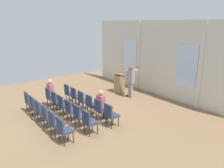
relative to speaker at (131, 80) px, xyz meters
The scene contains 25 objects.
ground_plane 4.00m from the speaker, 85.37° to the right, with size 14.11×14.11×0.00m, color #846647.
rear_partition 1.89m from the speaker, 77.91° to the left, with size 9.99×0.14×4.05m.
speaker is the anchor object (origin of this frame).
mic_stand 0.72m from the speaker, 160.53° to the left, with size 0.28×0.28×1.55m.
lectern 1.10m from the speaker, behind, with size 0.60×0.48×1.16m.
chair_r0_c0 3.30m from the speaker, 115.52° to the right, with size 0.46×0.44×0.94m.
chair_r0_c1 3.07m from the speaker, 103.71° to the right, with size 0.46×0.44×0.94m.
chair_r0_c2 2.98m from the speaker, 90.60° to the right, with size 0.46×0.44×0.94m.
chair_r0_c3 3.05m from the speaker, 77.43° to the right, with size 0.46×0.44×0.94m.
chair_r0_c4 3.27m from the speaker, 65.46° to the right, with size 0.46×0.44×0.94m.
audience_r0_c4 3.17m from the speaker, 64.84° to the right, with size 0.36×0.39×1.30m.
chair_r0_c5 3.61m from the speaker, 55.39° to the right, with size 0.46×0.44×0.94m.
chair_r1_c0 4.20m from the speaker, 109.67° to the right, with size 0.46×0.44×0.94m.
audience_r1_c0 4.11m from the speaker, 110.04° to the right, with size 0.36×0.39×1.35m.
chair_r1_c1 4.02m from the speaker, 100.35° to the right, with size 0.46×0.44×0.94m.
chair_r1_c2 3.96m from the speaker, 90.45° to the right, with size 0.46×0.44×0.94m.
chair_r1_c3 4.01m from the speaker, 80.52° to the right, with size 0.46×0.44×0.94m.
chair_r1_c4 4.18m from the speaker, 71.13° to the right, with size 0.46×0.44×0.94m.
chair_r1_c5 4.45m from the speaker, 62.68° to the right, with size 0.46×0.44×0.94m.
chair_r2_c0 5.14m from the speaker, 105.94° to the right, with size 0.46×0.44×0.94m.
chair_r2_c1 5.00m from the speaker, 98.30° to the right, with size 0.46×0.44×0.94m.
chair_r2_c2 4.94m from the speaker, 90.36° to the right, with size 0.46×0.44×0.94m.
chair_r2_c3 4.99m from the speaker, 82.40° to the right, with size 0.46×0.44×0.94m.
chair_r2_c4 5.12m from the speaker, 74.73° to the right, with size 0.46×0.44×0.94m.
chair_r2_c5 5.34m from the speaker, 67.57° to the right, with size 0.46×0.44×0.94m.
Camera 1 is at (7.79, -3.79, 3.92)m, focal length 34.61 mm.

